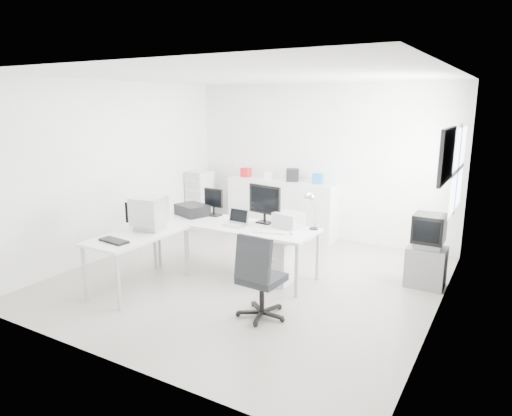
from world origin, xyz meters
The scene contains 30 objects.
floor centered at (0.00, 0.00, 0.00)m, with size 5.00×5.00×0.01m, color beige.
ceiling centered at (0.00, 0.00, 2.80)m, with size 5.00×5.00×0.01m, color white.
back_wall centered at (0.00, 2.50, 1.40)m, with size 5.00×0.02×2.80m, color white.
left_wall centered at (-2.50, 0.00, 1.40)m, with size 0.02×5.00×2.80m, color white.
right_wall centered at (2.50, 0.00, 1.40)m, with size 0.02×5.00×2.80m, color white.
window centered at (2.48, 1.20, 1.60)m, with size 0.02×1.20×1.10m, color white, non-canonical shape.
wall_picture centered at (2.47, 0.10, 1.90)m, with size 0.04×0.90×0.60m, color black, non-canonical shape.
main_desk centered at (-0.29, 0.10, 0.38)m, with size 2.40×0.80×0.75m, color silver, non-canonical shape.
side_desk centered at (-1.14, -1.00, 0.38)m, with size 0.70×1.40×0.75m, color silver, non-canonical shape.
drawer_pedestal centered at (0.41, 0.15, 0.30)m, with size 0.40×0.50×0.60m, color silver.
inkjet_printer centered at (-1.14, 0.20, 0.83)m, with size 0.48×0.37×0.17m, color black.
lcd_monitor_small centered at (-0.84, 0.35, 0.96)m, with size 0.33×0.19×0.42m, color black, non-canonical shape.
lcd_monitor_large centered at (0.06, 0.35, 1.04)m, with size 0.55×0.22×0.57m, color black, non-canonical shape.
laptop centered at (-0.24, 0.00, 0.85)m, with size 0.30×0.31×0.20m, color #B7B7BA, non-canonical shape.
white_keyboard centered at (0.36, -0.05, 0.76)m, with size 0.44×0.14×0.02m, color silver.
white_mouse centered at (0.66, 0.00, 0.78)m, with size 0.06×0.06×0.06m, color silver.
laser_printer centered at (0.46, 0.32, 0.86)m, with size 0.37×0.32×0.21m, color #A4A4A4.
desk_lamp centered at (0.81, 0.40, 0.98)m, with size 0.15×0.15×0.45m, color silver, non-canonical shape.
crt_monitor centered at (-1.14, -0.75, 0.96)m, with size 0.36×0.36×0.42m, color #B7B7BA, non-canonical shape.
black_keyboard centered at (-1.14, -1.40, 0.76)m, with size 0.42×0.17×0.03m, color black.
office_chair centered at (0.73, -0.93, 0.52)m, with size 0.60×0.60×1.04m, color #242629, non-canonical shape.
tv_cabinet centered at (2.22, 1.00, 0.28)m, with size 0.50×0.41×0.55m, color slate.
crt_tv centered at (2.22, 1.00, 0.78)m, with size 0.50×0.48×0.45m, color black, non-canonical shape.
sideboard centered at (-0.61, 2.24, 0.52)m, with size 2.10×0.52×1.05m, color silver.
clutter_box_a centered at (-1.41, 2.24, 1.13)m, with size 0.17×0.15×0.17m, color red.
clutter_box_b centered at (-0.91, 2.24, 1.12)m, with size 0.14×0.12×0.14m, color silver.
clutter_box_c centered at (-0.41, 2.24, 1.16)m, with size 0.23×0.21×0.23m, color black.
clutter_box_d centered at (0.09, 2.24, 1.14)m, with size 0.18×0.15×0.18m, color blue.
clutter_bottle centered at (-1.71, 2.28, 1.16)m, with size 0.07×0.07×0.22m, color silver.
filing_cabinet centered at (-2.28, 1.91, 0.56)m, with size 0.39×0.47×1.12m, color silver.
Camera 1 is at (3.15, -5.25, 2.47)m, focal length 32.00 mm.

